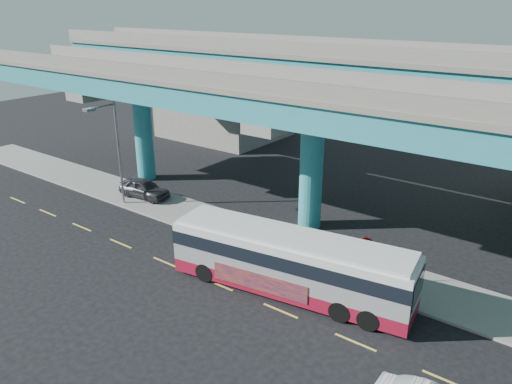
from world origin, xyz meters
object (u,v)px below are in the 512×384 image
Objects in this scene: street_lamp at (111,140)px; stop_sign at (365,250)px; transit_bus at (290,261)px; parked_car at (144,188)px.

street_lamp is 2.77× the size of stop_sign.
transit_bus is at bearing -152.91° from stop_sign.
street_lamp reaches higher than parked_car.
stop_sign is at bearing 2.20° from street_lamp.
transit_bus reaches higher than stop_sign.
stop_sign is (18.66, -1.49, 1.27)m from parked_car.
transit_bus reaches higher than parked_car.
transit_bus is 16.74m from street_lamp.
street_lamp is (-16.29, 2.02, 3.26)m from transit_bus.
transit_bus is 3.01× the size of parked_car.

